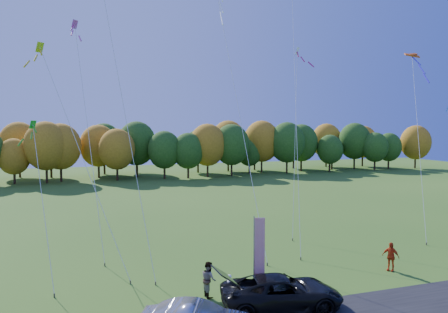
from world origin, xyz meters
name	(u,v)px	position (x,y,z in m)	size (l,w,h in m)	color
ground	(262,299)	(0.00, 0.00, 0.00)	(160.00, 160.00, 0.00)	#2C5717
tree_line	(131,178)	(0.00, 55.00, 0.00)	(116.00, 12.00, 10.00)	#1E4711
black_suv	(282,292)	(0.43, -1.44, 0.83)	(2.74, 5.94, 1.65)	black
person_tailgate_a	(230,290)	(-1.81, -0.15, 0.78)	(0.57, 0.37, 1.56)	white
person_tailgate_b	(209,279)	(-2.48, 1.24, 0.93)	(0.90, 0.70, 1.85)	gray
person_east	(391,257)	(9.34, 1.50, 0.89)	(1.04, 0.43, 1.78)	red
feather_flag	(258,249)	(-0.31, -0.24, 2.72)	(0.57, 0.18, 4.44)	#999999
kite_delta_blue	(106,11)	(-6.94, 8.10, 15.99)	(5.67, 9.75, 32.79)	#4C3F33
kite_parafoil_orange	(295,87)	(8.19, 11.95, 12.13)	(7.99, 14.14, 24.70)	#4C3F33
kite_delta_red	(236,93)	(2.12, 9.52, 11.32)	(2.90, 9.51, 21.28)	#4C3F33
kite_parafoil_rainbow	(419,139)	(18.28, 9.07, 7.87)	(6.16, 7.87, 15.96)	#4C3F33
kite_diamond_yellow	(83,158)	(-8.54, 7.12, 7.03)	(5.32, 5.96, 14.49)	#4C3F33
kite_diamond_green	(43,202)	(-10.76, 6.19, 4.68)	(1.64, 5.27, 9.53)	#4C3F33
kite_diamond_white	(295,136)	(8.87, 13.11, 8.06)	(4.45, 7.31, 16.57)	#4C3F33
kite_diamond_pink	(89,135)	(-8.06, 11.01, 8.32)	(2.00, 6.26, 16.91)	#4C3F33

